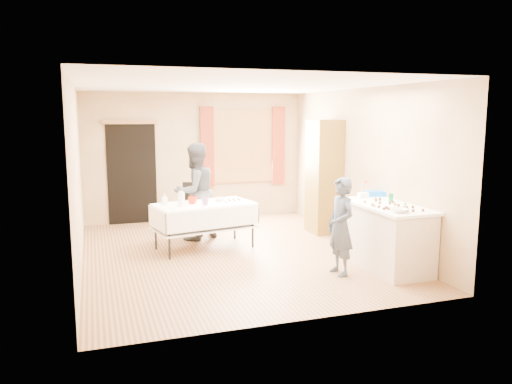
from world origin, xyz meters
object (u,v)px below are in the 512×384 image
object	(u,v)px
counter	(386,236)
cabinet	(324,177)
girl	(341,226)
party_table	(204,222)
chair	(193,219)
woman	(195,192)

from	to	relation	value
counter	cabinet	bearing A→B (deg)	87.43
girl	counter	bearing A→B (deg)	92.27
girl	party_table	bearing A→B (deg)	-146.69
cabinet	counter	bearing A→B (deg)	-92.57
girl	chair	bearing A→B (deg)	-157.93
party_table	woman	xyz separation A→B (m)	(-0.02, 0.65, 0.40)
chair	girl	distance (m)	3.26
cabinet	girl	xyz separation A→B (m)	(-0.87, -2.32, -0.37)
chair	girl	size ratio (longest dim) A/B	0.70
chair	woman	xyz separation A→B (m)	(-0.03, -0.35, 0.56)
party_table	chair	size ratio (longest dim) A/B	1.82
counter	girl	distance (m)	0.81
counter	chair	world-z (taller)	chair
counter	woman	size ratio (longest dim) A/B	0.92
counter	chair	bearing A→B (deg)	128.69
girl	woman	world-z (taller)	woman
chair	woman	distance (m)	0.66
woman	cabinet	bearing A→B (deg)	149.95
cabinet	girl	world-z (taller)	cabinet
girl	cabinet	bearing A→B (deg)	154.61
party_table	chair	world-z (taller)	chair
cabinet	chair	distance (m)	2.52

